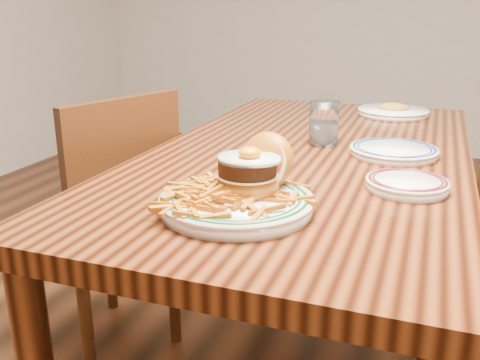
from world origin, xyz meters
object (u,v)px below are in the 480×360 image
(table, at_px, (309,180))
(main_plate, at_px, (242,190))
(side_plate, at_px, (407,183))
(chair_left, at_px, (106,224))

(table, xyz_separation_m, main_plate, (-0.02, -0.49, 0.13))
(table, xyz_separation_m, side_plate, (0.28, -0.27, 0.10))
(table, height_order, chair_left, chair_left)
(table, distance_m, side_plate, 0.40)
(chair_left, height_order, side_plate, chair_left)
(chair_left, relative_size, main_plate, 2.76)
(main_plate, distance_m, side_plate, 0.38)
(table, xyz_separation_m, chair_left, (-0.62, -0.10, -0.19))
(chair_left, bearing_deg, main_plate, -14.17)
(table, bearing_deg, main_plate, -92.74)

